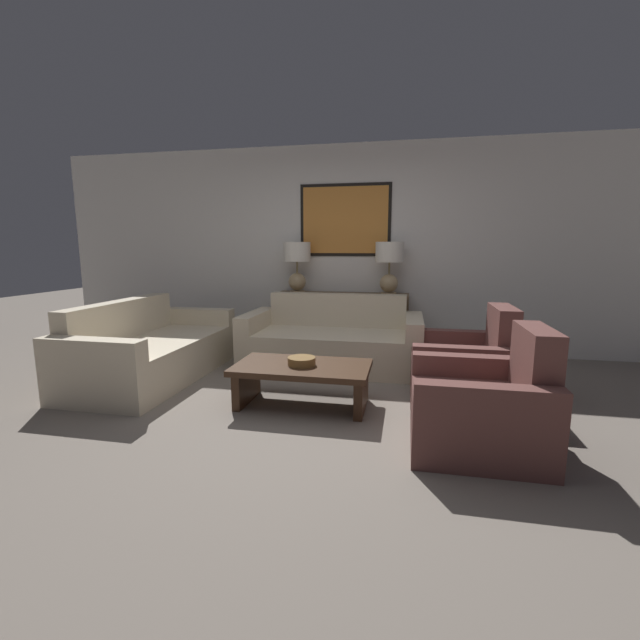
{
  "coord_description": "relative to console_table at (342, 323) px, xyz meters",
  "views": [
    {
      "loc": [
        0.82,
        -3.16,
        1.36
      ],
      "look_at": [
        -0.01,
        0.89,
        0.65
      ],
      "focal_mm": 24.0,
      "sensor_mm": 36.0,
      "label": 1
    }
  ],
  "objects": [
    {
      "name": "armchair_near_back_wall",
      "position": [
        1.35,
        -1.45,
        -0.11
      ],
      "size": [
        0.86,
        0.86,
        0.85
      ],
      "color": "brown",
      "rests_on": "ground_plane"
    },
    {
      "name": "couch_by_back_wall",
      "position": [
        0.0,
        -0.67,
        -0.11
      ],
      "size": [
        1.99,
        0.95,
        0.8
      ],
      "color": "beige",
      "rests_on": "ground_plane"
    },
    {
      "name": "table_lamp_left",
      "position": [
        -0.59,
        -0.0,
        0.79
      ],
      "size": [
        0.35,
        0.35,
        0.65
      ],
      "color": "tan",
      "rests_on": "console_table"
    },
    {
      "name": "decorative_bowl",
      "position": [
        -0.04,
        -1.97,
        0.01
      ],
      "size": [
        0.24,
        0.24,
        0.07
      ],
      "color": "olive",
      "rests_on": "coffee_table"
    },
    {
      "name": "ground_plane",
      "position": [
        0.0,
        -2.23,
        -0.39
      ],
      "size": [
        20.0,
        20.0,
        0.0
      ],
      "primitive_type": "plane",
      "color": "slate"
    },
    {
      "name": "couch_by_side",
      "position": [
        -1.79,
        -1.48,
        -0.11
      ],
      "size": [
        0.95,
        1.99,
        0.8
      ],
      "color": "beige",
      "rests_on": "ground_plane"
    },
    {
      "name": "armchair_near_camera",
      "position": [
        1.35,
        -2.46,
        -0.11
      ],
      "size": [
        0.86,
        0.86,
        0.85
      ],
      "color": "brown",
      "rests_on": "ground_plane"
    },
    {
      "name": "back_wall",
      "position": [
        0.0,
        0.27,
        0.94
      ],
      "size": [
        8.02,
        0.12,
        2.65
      ],
      "color": "silver",
      "rests_on": "ground_plane"
    },
    {
      "name": "console_table",
      "position": [
        0.0,
        0.0,
        0.0
      ],
      "size": [
        1.68,
        0.37,
        0.78
      ],
      "color": "brown",
      "rests_on": "ground_plane"
    },
    {
      "name": "coffee_table",
      "position": [
        -0.04,
        -1.96,
        -0.12
      ],
      "size": [
        1.15,
        0.65,
        0.37
      ],
      "color": "#3D2616",
      "rests_on": "ground_plane"
    },
    {
      "name": "table_lamp_right",
      "position": [
        0.59,
        -0.0,
        0.79
      ],
      "size": [
        0.35,
        0.35,
        0.65
      ],
      "color": "tan",
      "rests_on": "console_table"
    }
  ]
}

